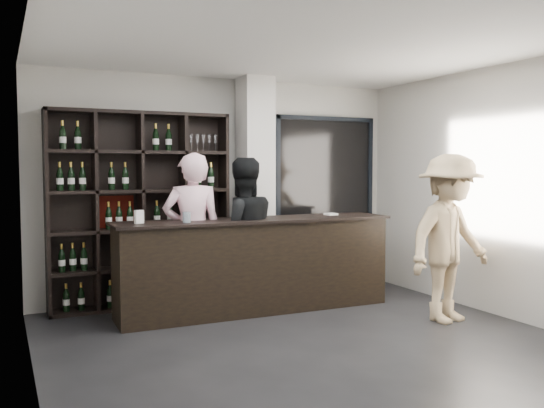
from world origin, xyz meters
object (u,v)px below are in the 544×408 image
taster_black (242,234)px  customer (450,238)px  wine_shelf (141,210)px  taster_pink (192,234)px  tasting_counter (256,265)px

taster_black → customer: 2.39m
wine_shelf → taster_pink: 0.82m
taster_pink → customer: taster_pink is taller
tasting_counter → taster_pink: 0.85m
tasting_counter → customer: bearing=-36.4°
taster_black → taster_pink: bearing=-2.6°
tasting_counter → wine_shelf: bearing=146.6°
taster_pink → taster_black: taster_pink is taller
wine_shelf → customer: bearing=-36.3°
wine_shelf → customer: (2.95, -2.17, -0.26)m
customer → tasting_counter: bearing=132.7°
taster_pink → taster_black: bearing=-175.3°
customer → wine_shelf: bearing=133.9°
wine_shelf → taster_black: size_ratio=1.30×
taster_pink → customer: size_ratio=1.01×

